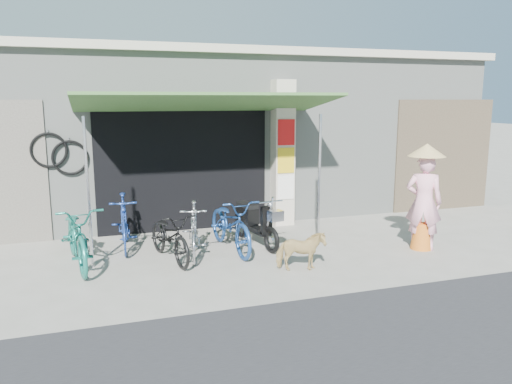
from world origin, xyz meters
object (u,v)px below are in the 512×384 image
object	(u,v)px
bike_navy	(231,224)
street_dog	(301,251)
bike_teal	(77,235)
bike_black	(170,236)
nun	(424,198)
bike_silver	(194,230)
bike_blue	(124,222)
moped	(254,222)

from	to	relation	value
bike_navy	street_dog	distance (m)	1.55
bike_teal	bike_black	distance (m)	1.44
bike_black	nun	world-z (taller)	nun
bike_silver	nun	size ratio (longest dim) A/B	0.82
street_dog	nun	bearing A→B (deg)	-68.68
bike_blue	street_dog	xyz separation A→B (m)	(2.50, -2.03, -0.17)
bike_blue	nun	size ratio (longest dim) A/B	0.86
bike_blue	bike_black	distance (m)	1.13
bike_silver	bike_navy	world-z (taller)	bike_navy
bike_navy	bike_black	bearing A→B (deg)	-173.67
bike_blue	bike_silver	distance (m)	1.36
bike_teal	bike_black	xyz separation A→B (m)	(1.42, -0.16, -0.09)
bike_blue	bike_navy	bearing A→B (deg)	-18.08
bike_silver	moped	world-z (taller)	bike_silver
bike_navy	street_dog	xyz separation A→B (m)	(0.74, -1.36, -0.17)
bike_black	bike_navy	bearing A→B (deg)	-0.92
bike_blue	bike_navy	size ratio (longest dim) A/B	0.88
bike_teal	street_dog	size ratio (longest dim) A/B	2.61
street_dog	moped	world-z (taller)	moped
bike_teal	bike_black	world-z (taller)	bike_teal
bike_teal	bike_silver	world-z (taller)	bike_teal
bike_black	bike_silver	distance (m)	0.43
bike_black	moped	distance (m)	1.66
bike_navy	moped	size ratio (longest dim) A/B	1.14
bike_black	bike_silver	xyz separation A→B (m)	(0.42, 0.10, 0.05)
bike_black	moped	world-z (taller)	moped
bike_black	bike_silver	bearing A→B (deg)	0.40
moped	bike_navy	bearing A→B (deg)	-166.54
street_dog	nun	xyz separation A→B (m)	(2.49, 0.39, 0.60)
bike_blue	nun	bearing A→B (deg)	-15.31
bike_black	nun	size ratio (longest dim) A/B	0.85
moped	nun	size ratio (longest dim) A/B	0.86
street_dog	bike_navy	bearing A→B (deg)	40.92
bike_blue	bike_black	world-z (taller)	bike_blue
moped	bike_black	bearing A→B (deg)	-174.72
street_dog	nun	distance (m)	2.59
bike_navy	street_dog	size ratio (longest dim) A/B	2.46
street_dog	nun	world-z (taller)	nun
bike_teal	moped	world-z (taller)	bike_teal
bike_silver	moped	distance (m)	1.23
bike_navy	street_dog	world-z (taller)	bike_navy
bike_teal	bike_black	bearing A→B (deg)	-14.88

